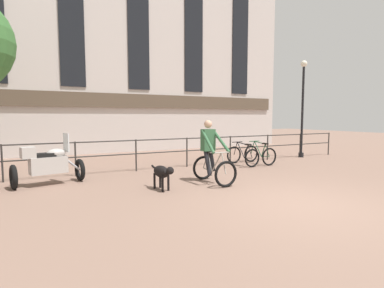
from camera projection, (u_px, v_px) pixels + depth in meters
ground_plane at (299, 204)px, 6.17m from camera, size 60.00×60.00×0.00m
canal_railing at (187, 147)px, 10.70m from camera, size 15.05×0.05×1.05m
building_facade at (137, 37)px, 15.36m from camera, size 18.00×0.72×11.82m
cyclist_with_bike at (211, 155)px, 8.14m from camera, size 0.71×1.19×1.70m
dog at (162, 172)px, 7.28m from camera, size 0.35×0.99×0.62m
parked_motorcycle at (48, 164)px, 7.82m from camera, size 1.83×0.96×1.35m
parked_bicycle_near_lamp at (243, 156)px, 11.07m from camera, size 0.70×1.13×0.86m
parked_bicycle_mid_left at (260, 154)px, 11.44m from camera, size 0.66×1.11×0.86m
street_lamp at (303, 103)px, 13.13m from camera, size 0.28×0.28×4.23m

